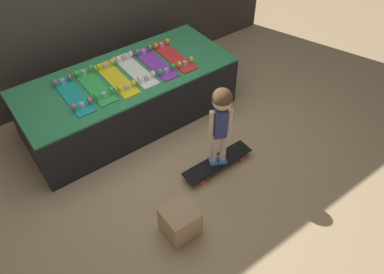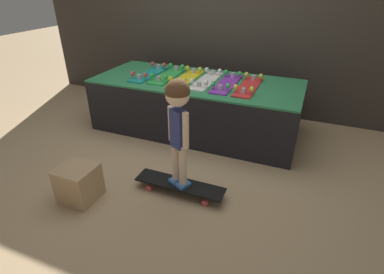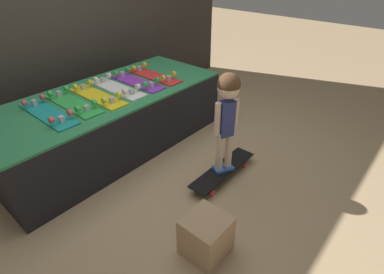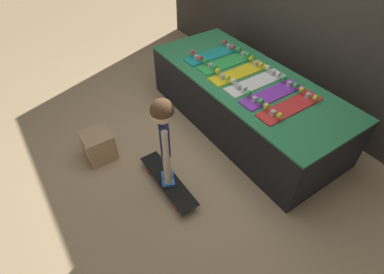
{
  "view_description": "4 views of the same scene",
  "coord_description": "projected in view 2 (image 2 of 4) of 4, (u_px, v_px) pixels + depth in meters",
  "views": [
    {
      "loc": [
        -1.37,
        -2.46,
        2.92
      ],
      "look_at": [
        0.2,
        -0.33,
        0.28
      ],
      "focal_mm": 35.0,
      "sensor_mm": 36.0,
      "label": 1
    },
    {
      "loc": [
        1.19,
        -2.46,
        1.63
      ],
      "look_at": [
        0.26,
        -0.19,
        0.31
      ],
      "focal_mm": 28.0,
      "sensor_mm": 36.0,
      "label": 2
    },
    {
      "loc": [
        -1.49,
        -1.8,
        1.78
      ],
      "look_at": [
        0.24,
        -0.31,
        0.35
      ],
      "focal_mm": 28.0,
      "sensor_mm": 36.0,
      "label": 3
    },
    {
      "loc": [
        1.9,
        -1.41,
        2.27
      ],
      "look_at": [
        0.16,
        -0.24,
        0.32
      ],
      "focal_mm": 28.0,
      "sensor_mm": 36.0,
      "label": 4
    }
  ],
  "objects": [
    {
      "name": "skateboard_white_on_rack",
      "position": [
        206.0,
        80.0,
        3.3
      ],
      "size": [
        0.19,
        0.7,
        0.09
      ],
      "color": "white",
      "rests_on": "display_rack"
    },
    {
      "name": "display_rack",
      "position": [
        196.0,
        105.0,
        3.49
      ],
      "size": [
        2.31,
        0.98,
        0.61
      ],
      "color": "black",
      "rests_on": "ground_plane"
    },
    {
      "name": "skateboard_teal_on_rack",
      "position": [
        150.0,
        73.0,
        3.53
      ],
      "size": [
        0.19,
        0.7,
        0.09
      ],
      "color": "teal",
      "rests_on": "display_rack"
    },
    {
      "name": "storage_box",
      "position": [
        79.0,
        183.0,
        2.43
      ],
      "size": [
        0.28,
        0.28,
        0.3
      ],
      "color": "tan",
      "rests_on": "ground_plane"
    },
    {
      "name": "skateboard_green_on_rack",
      "position": [
        168.0,
        75.0,
        3.47
      ],
      "size": [
        0.19,
        0.7,
        0.09
      ],
      "color": "green",
      "rests_on": "display_rack"
    },
    {
      "name": "skateboard_purple_on_rack",
      "position": [
        227.0,
        83.0,
        3.21
      ],
      "size": [
        0.19,
        0.7,
        0.09
      ],
      "color": "purple",
      "rests_on": "display_rack"
    },
    {
      "name": "skateboard_red_on_rack",
      "position": [
        248.0,
        86.0,
        3.12
      ],
      "size": [
        0.19,
        0.7,
        0.09
      ],
      "color": "red",
      "rests_on": "display_rack"
    },
    {
      "name": "skateboard_yellow_on_rack",
      "position": [
        186.0,
        78.0,
        3.37
      ],
      "size": [
        0.19,
        0.7,
        0.09
      ],
      "color": "yellow",
      "rests_on": "display_rack"
    },
    {
      "name": "back_wall",
      "position": [
        221.0,
        4.0,
        3.67
      ],
      "size": [
        5.3,
        0.1,
        2.67
      ],
      "color": "#332D28",
      "rests_on": "ground_plane"
    },
    {
      "name": "child",
      "position": [
        178.0,
        115.0,
        2.22
      ],
      "size": [
        0.2,
        0.18,
        0.91
      ],
      "rotation": [
        0.0,
        0.0,
        -0.44
      ],
      "color": "#3870C6",
      "rests_on": "skateboard_on_floor"
    },
    {
      "name": "ground_plane",
      "position": [
        176.0,
        151.0,
        3.17
      ],
      "size": [
        16.0,
        16.0,
        0.0
      ],
      "primitive_type": "plane",
      "color": "tan"
    },
    {
      "name": "skateboard_on_floor",
      "position": [
        180.0,
        185.0,
        2.53
      ],
      "size": [
        0.77,
        0.18,
        0.09
      ],
      "color": "black",
      "rests_on": "ground_plane"
    }
  ]
}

